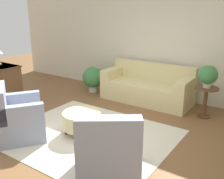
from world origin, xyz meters
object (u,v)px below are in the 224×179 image
object	(u,v)px
armchair_left	(16,118)
potted_plant_on_side_table	(208,75)
couch	(147,88)
ottoman_table	(82,120)
armchair_right	(108,152)
dresser	(0,84)
side_table	(206,97)
potted_plant_floor	(93,78)

from	to	relation	value
armchair_left	potted_plant_on_side_table	bearing A→B (deg)	48.54
couch	ottoman_table	xyz separation A→B (m)	(-0.17, -2.22, -0.06)
couch	armchair_left	xyz separation A→B (m)	(-1.00, -2.97, 0.04)
armchair_right	dresser	bearing A→B (deg)	166.86
side_table	dresser	bearing A→B (deg)	-155.42
couch	dresser	distance (m)	3.46
couch	armchair_left	world-z (taller)	armchair_left
armchair_right	side_table	bearing A→B (deg)	79.82
dresser	potted_plant_floor	world-z (taller)	dresser
armchair_left	potted_plant_floor	size ratio (longest dim) A/B	1.64
couch	potted_plant_on_side_table	size ratio (longest dim) A/B	4.71
armchair_left	dresser	bearing A→B (deg)	153.60
side_table	potted_plant_floor	distance (m)	2.97
couch	side_table	world-z (taller)	couch
side_table	potted_plant_floor	world-z (taller)	potted_plant_floor
armchair_right	potted_plant_on_side_table	world-z (taller)	potted_plant_on_side_table
couch	potted_plant_on_side_table	world-z (taller)	potted_plant_on_side_table
armchair_right	couch	bearing A→B (deg)	107.45
armchair_right	ottoman_table	xyz separation A→B (m)	(-1.11, 0.75, -0.10)
ottoman_table	potted_plant_floor	size ratio (longest dim) A/B	1.02
dresser	potted_plant_floor	size ratio (longest dim) A/B	1.58
couch	armchair_right	bearing A→B (deg)	-72.55
ottoman_table	dresser	bearing A→B (deg)	177.75
dresser	potted_plant_floor	distance (m)	2.29
dresser	potted_plant_floor	bearing A→B (deg)	58.71
armchair_left	armchair_right	world-z (taller)	same
couch	dresser	size ratio (longest dim) A/B	2.00
armchair_left	armchair_right	size ratio (longest dim) A/B	1.00
side_table	potted_plant_on_side_table	world-z (taller)	potted_plant_on_side_table
armchair_right	potted_plant_on_side_table	size ratio (longest dim) A/B	2.44
ottoman_table	side_table	bearing A→B (deg)	51.28
side_table	potted_plant_floor	size ratio (longest dim) A/B	0.95
armchair_right	side_table	size ratio (longest dim) A/B	1.72
potted_plant_on_side_table	potted_plant_floor	size ratio (longest dim) A/B	0.67
armchair_right	dresser	distance (m)	3.76
dresser	ottoman_table	bearing A→B (deg)	-2.25
armchair_left	armchair_right	bearing A→B (deg)	-0.00
armchair_left	dresser	xyz separation A→B (m)	(-1.72, 0.85, 0.12)
side_table	armchair_right	bearing A→B (deg)	-100.18
potted_plant_floor	side_table	bearing A→B (deg)	-1.04
couch	side_table	bearing A→B (deg)	-8.74
ottoman_table	armchair_left	bearing A→B (deg)	-137.71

